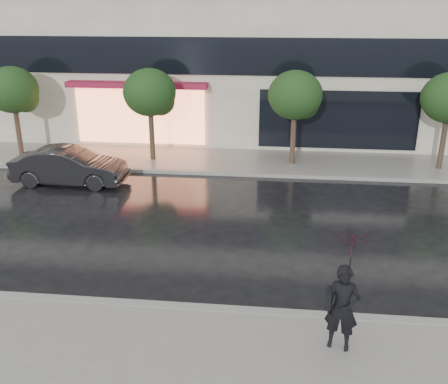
# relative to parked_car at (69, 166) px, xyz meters

# --- Properties ---
(ground) EXTENTS (120.00, 120.00, 0.00)m
(ground) POSITION_rel_parked_car_xyz_m (5.42, -6.83, -0.70)
(ground) COLOR black
(ground) RESTS_ON ground
(sidewalk_near) EXTENTS (60.00, 4.50, 0.12)m
(sidewalk_near) POSITION_rel_parked_car_xyz_m (5.42, -10.08, -0.64)
(sidewalk_near) COLOR slate
(sidewalk_near) RESTS_ON ground
(sidewalk_far) EXTENTS (60.00, 3.50, 0.12)m
(sidewalk_far) POSITION_rel_parked_car_xyz_m (5.42, 3.42, -0.64)
(sidewalk_far) COLOR slate
(sidewalk_far) RESTS_ON ground
(curb_near) EXTENTS (60.00, 0.25, 0.14)m
(curb_near) POSITION_rel_parked_car_xyz_m (5.42, -7.83, -0.63)
(curb_near) COLOR gray
(curb_near) RESTS_ON ground
(curb_far) EXTENTS (60.00, 0.25, 0.14)m
(curb_far) POSITION_rel_parked_car_xyz_m (5.42, 1.67, -0.63)
(curb_far) COLOR gray
(curb_far) RESTS_ON ground
(tree_far_west) EXTENTS (2.20, 2.20, 3.99)m
(tree_far_west) POSITION_rel_parked_car_xyz_m (-3.52, 3.20, 2.22)
(tree_far_west) COLOR #33261C
(tree_far_west) RESTS_ON ground
(tree_mid_west) EXTENTS (2.20, 2.20, 3.99)m
(tree_mid_west) POSITION_rel_parked_car_xyz_m (2.48, 3.20, 2.22)
(tree_mid_west) COLOR #33261C
(tree_mid_west) RESTS_ON ground
(tree_mid_east) EXTENTS (2.20, 2.20, 3.99)m
(tree_mid_east) POSITION_rel_parked_car_xyz_m (8.48, 3.20, 2.22)
(tree_mid_east) COLOR #33261C
(tree_mid_east) RESTS_ON ground
(parked_car) EXTENTS (4.28, 1.55, 1.40)m
(parked_car) POSITION_rel_parked_car_xyz_m (0.00, 0.00, 0.00)
(parked_car) COLOR black
(parked_car) RESTS_ON ground
(pedestrian_with_umbrella) EXTENTS (1.12, 1.13, 2.45)m
(pedestrian_with_umbrella) POSITION_rel_parked_car_xyz_m (9.14, -8.88, 0.99)
(pedestrian_with_umbrella) COLOR black
(pedestrian_with_umbrella) RESTS_ON sidewalk_near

